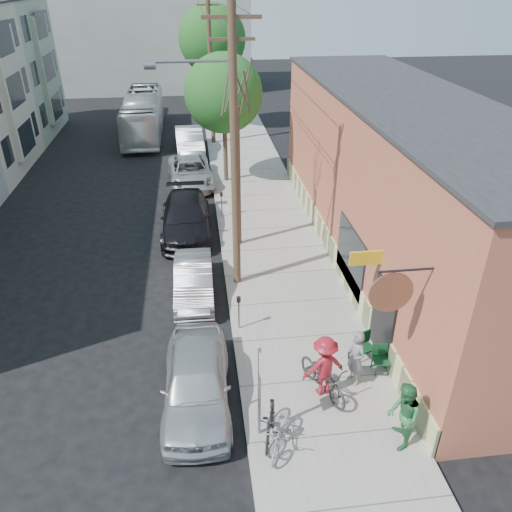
{
  "coord_description": "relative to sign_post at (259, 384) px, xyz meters",
  "views": [
    {
      "loc": [
        1.17,
        -12.54,
        10.49
      ],
      "look_at": [
        3.11,
        3.11,
        1.5
      ],
      "focal_mm": 35.0,
      "sensor_mm": 36.0,
      "label": 1
    }
  ],
  "objects": [
    {
      "name": "ground",
      "position": [
        -2.35,
        3.7,
        -1.83
      ],
      "size": [
        120.0,
        120.0,
        0.0
      ],
      "primitive_type": "plane",
      "color": "black"
    },
    {
      "name": "sidewalk",
      "position": [
        1.9,
        14.7,
        -1.76
      ],
      "size": [
        4.5,
        58.0,
        0.15
      ],
      "primitive_type": "cube",
      "color": "#9A958F",
      "rests_on": "ground"
    },
    {
      "name": "cafe_building",
      "position": [
        6.64,
        8.69,
        1.47
      ],
      "size": [
        6.6,
        20.2,
        6.61
      ],
      "color": "#AD5940",
      "rests_on": "ground"
    },
    {
      "name": "end_cap_building",
      "position": [
        -4.35,
        45.7,
        4.17
      ],
      "size": [
        18.0,
        8.0,
        12.0
      ],
      "primitive_type": "cube",
      "color": "#9E9E99",
      "rests_on": "ground"
    },
    {
      "name": "sign_post",
      "position": [
        0.0,
        0.0,
        0.0
      ],
      "size": [
        0.07,
        0.45,
        2.8
      ],
      "color": "slate",
      "rests_on": "sidewalk"
    },
    {
      "name": "parking_meter_near",
      "position": [
        -0.1,
        4.41,
        -0.85
      ],
      "size": [
        0.14,
        0.14,
        1.24
      ],
      "color": "slate",
      "rests_on": "sidewalk"
    },
    {
      "name": "parking_meter_far",
      "position": [
        -0.1,
        13.25,
        -0.85
      ],
      "size": [
        0.14,
        0.14,
        1.24
      ],
      "color": "slate",
      "rests_on": "sidewalk"
    },
    {
      "name": "utility_pole_near",
      "position": [
        0.04,
        7.31,
        3.58
      ],
      "size": [
        3.57,
        0.28,
        10.0
      ],
      "color": "#503A28",
      "rests_on": "sidewalk"
    },
    {
      "name": "utility_pole_far",
      "position": [
        0.1,
        25.49,
        3.51
      ],
      "size": [
        1.8,
        0.28,
        10.0
      ],
      "color": "#503A28",
      "rests_on": "sidewalk"
    },
    {
      "name": "tree_bare",
      "position": [
        0.45,
        10.4,
        1.27
      ],
      "size": [
        0.24,
        0.24,
        5.91
      ],
      "color": "#44392C",
      "rests_on": "sidewalk"
    },
    {
      "name": "tree_leafy_mid",
      "position": [
        0.45,
        18.12,
        3.12
      ],
      "size": [
        4.13,
        4.13,
        6.88
      ],
      "color": "#44392C",
      "rests_on": "sidewalk"
    },
    {
      "name": "tree_leafy_far",
      "position": [
        0.45,
        29.45,
        4.54
      ],
      "size": [
        4.77,
        4.77,
        8.62
      ],
      "color": "#44392C",
      "rests_on": "sidewalk"
    },
    {
      "name": "patio_chair_a",
      "position": [
        3.57,
        2.45,
        -1.24
      ],
      "size": [
        0.65,
        0.65,
        0.88
      ],
      "primitive_type": null,
      "rotation": [
        0.0,
        0.0,
        0.38
      ],
      "color": "#10391C",
      "rests_on": "sidewalk"
    },
    {
      "name": "patio_chair_b",
      "position": [
        3.85,
        1.82,
        -1.24
      ],
      "size": [
        0.57,
        0.57,
        0.88
      ],
      "primitive_type": null,
      "rotation": [
        0.0,
        0.0,
        -0.15
      ],
      "color": "#10391C",
      "rests_on": "sidewalk"
    },
    {
      "name": "patron_grey",
      "position": [
        2.94,
        1.5,
        -0.8
      ],
      "size": [
        0.61,
        0.74,
        1.76
      ],
      "primitive_type": "imported",
      "rotation": [
        0.0,
        0.0,
        -1.24
      ],
      "color": "slate",
      "rests_on": "sidewalk"
    },
    {
      "name": "patron_green",
      "position": [
        3.44,
        -0.75,
        -0.73
      ],
      "size": [
        0.91,
        1.06,
        1.9
      ],
      "primitive_type": "imported",
      "rotation": [
        0.0,
        0.0,
        -1.8
      ],
      "color": "#2A6B3B",
      "rests_on": "sidewalk"
    },
    {
      "name": "cyclist",
      "position": [
        1.96,
        1.23,
        -0.74
      ],
      "size": [
        1.34,
        0.94,
        1.88
      ],
      "primitive_type": "imported",
      "rotation": [
        0.0,
        0.0,
        3.36
      ],
      "color": "maroon",
      "rests_on": "sidewalk"
    },
    {
      "name": "cyclist_bike",
      "position": [
        1.96,
        1.23,
        -1.14
      ],
      "size": [
        1.44,
        2.18,
        1.08
      ],
      "primitive_type": "imported",
      "rotation": [
        0.0,
        0.0,
        0.39
      ],
      "color": "black",
      "rests_on": "sidewalk"
    },
    {
      "name": "parked_bike_a",
      "position": [
        0.26,
        -0.14,
        -1.2
      ],
      "size": [
        0.88,
        1.68,
        0.97
      ],
      "primitive_type": "imported",
      "rotation": [
        0.0,
        0.0,
        -0.28
      ],
      "color": "black",
      "rests_on": "sidewalk"
    },
    {
      "name": "parked_bike_b",
      "position": [
        0.49,
        -0.49,
        -1.26
      ],
      "size": [
        1.19,
        1.71,
        0.85
      ],
      "primitive_type": "imported",
      "rotation": [
        0.0,
        0.0,
        -0.43
      ],
      "color": "gray",
      "rests_on": "sidewalk"
    },
    {
      "name": "car_0",
      "position": [
        -1.55,
        1.4,
        -1.06
      ],
      "size": [
        1.97,
        4.61,
        1.55
      ],
      "primitive_type": "imported",
      "rotation": [
        0.0,
        0.0,
        -0.03
      ],
      "color": "#B5B9BE",
      "rests_on": "ground"
    },
    {
      "name": "car_1",
      "position": [
        -1.55,
        6.79,
        -1.18
      ],
      "size": [
        1.41,
        3.98,
        1.31
      ],
      "primitive_type": "imported",
      "rotation": [
        0.0,
        0.0,
        -0.01
      ],
      "color": "#AAAAB1",
      "rests_on": "ground"
    },
    {
      "name": "car_2",
      "position": [
        -1.81,
        11.96,
        -1.05
      ],
      "size": [
        2.23,
        5.4,
        1.56
      ],
      "primitive_type": "imported",
      "rotation": [
        0.0,
        0.0,
        -0.01
      ],
      "color": "black",
      "rests_on": "ground"
    },
    {
      "name": "car_3",
      "position": [
        -1.55,
        18.14,
        -1.13
      ],
      "size": [
        2.73,
        5.21,
        1.4
      ],
      "primitive_type": "imported",
      "rotation": [
        0.0,
        0.0,
        0.08
      ],
      "color": "#B5B7BE",
      "rests_on": "ground"
    },
    {
      "name": "car_4",
      "position": [
        -1.55,
        23.64,
        -1.01
      ],
      "size": [
        1.98,
        5.05,
        1.64
      ],
      "primitive_type": "imported",
      "rotation": [
        0.0,
        0.0,
        0.05
      ],
      "color": "#ABACB3",
      "rests_on": "ground"
    },
    {
      "name": "bus",
      "position": [
        -4.82,
        28.43,
        -0.36
      ],
      "size": [
        2.59,
        10.63,
        2.95
      ],
      "primitive_type": "imported",
      "rotation": [
        0.0,
        0.0,
        0.01
      ],
      "color": "white",
      "rests_on": "ground"
    }
  ]
}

